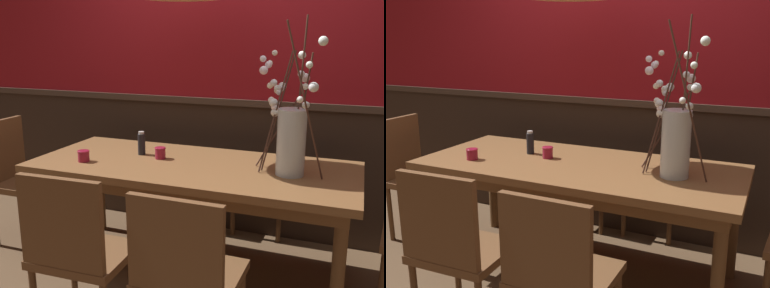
{
  "view_description": "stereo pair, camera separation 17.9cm",
  "coord_description": "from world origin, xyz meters",
  "views": [
    {
      "loc": [
        0.97,
        -2.48,
        1.53
      ],
      "look_at": [
        0.0,
        0.0,
        0.88
      ],
      "focal_mm": 40.72,
      "sensor_mm": 36.0,
      "label": 1
    },
    {
      "loc": [
        1.13,
        -2.41,
        1.53
      ],
      "look_at": [
        0.0,
        0.0,
        0.88
      ],
      "focal_mm": 40.72,
      "sensor_mm": 36.0,
      "label": 2
    }
  ],
  "objects": [
    {
      "name": "condiment_bottle",
      "position": [
        -0.4,
        0.08,
        0.83
      ],
      "size": [
        0.05,
        0.05,
        0.16
      ],
      "color": "black",
      "rests_on": "dining_table"
    },
    {
      "name": "chair_far_side_left",
      "position": [
        -0.26,
        0.84,
        0.52
      ],
      "size": [
        0.46,
        0.42,
        0.92
      ],
      "color": "brown",
      "rests_on": "ground"
    },
    {
      "name": "chair_near_side_right",
      "position": [
        0.3,
        -0.85,
        0.51
      ],
      "size": [
        0.45,
        0.43,
        0.9
      ],
      "color": "brown",
      "rests_on": "ground"
    },
    {
      "name": "chair_far_side_right",
      "position": [
        0.28,
        0.88,
        0.52
      ],
      "size": [
        0.43,
        0.42,
        0.91
      ],
      "color": "brown",
      "rests_on": "ground"
    },
    {
      "name": "ground_plane",
      "position": [
        0.0,
        0.0,
        0.0
      ],
      "size": [
        24.0,
        24.0,
        0.0
      ],
      "primitive_type": "plane",
      "color": "brown"
    },
    {
      "name": "vase_with_blossoms",
      "position": [
        0.61,
        0.01,
        0.98
      ],
      "size": [
        0.42,
        0.5,
        0.9
      ],
      "color": "silver",
      "rests_on": "dining_table"
    },
    {
      "name": "back_wall",
      "position": [
        0.0,
        0.78,
        1.48
      ],
      "size": [
        6.02,
        0.14,
        2.98
      ],
      "color": "#2D2119",
      "rests_on": "ground"
    },
    {
      "name": "dining_table",
      "position": [
        0.0,
        0.0,
        0.67
      ],
      "size": [
        2.05,
        0.88,
        0.75
      ],
      "color": "brown",
      "rests_on": "ground"
    },
    {
      "name": "chair_near_side_left",
      "position": [
        -0.27,
        -0.87,
        0.52
      ],
      "size": [
        0.47,
        0.42,
        0.92
      ],
      "color": "brown",
      "rests_on": "ground"
    },
    {
      "name": "candle_holder_nearer_center",
      "position": [
        -0.67,
        -0.21,
        0.79
      ],
      "size": [
        0.08,
        0.08,
        0.07
      ],
      "color": "maroon",
      "rests_on": "dining_table"
    },
    {
      "name": "candle_holder_nearer_edge",
      "position": [
        -0.24,
        0.03,
        0.79
      ],
      "size": [
        0.07,
        0.07,
        0.08
      ],
      "color": "maroon",
      "rests_on": "dining_table"
    },
    {
      "name": "chair_head_west_end",
      "position": [
        -1.4,
        -0.03,
        0.52
      ],
      "size": [
        0.43,
        0.41,
        0.94
      ],
      "color": "brown",
      "rests_on": "ground"
    }
  ]
}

